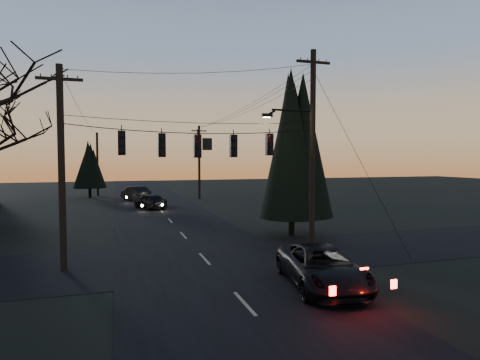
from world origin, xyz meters
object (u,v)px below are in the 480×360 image
object	(u,v)px
evergreen_right	(292,154)
sedan_oncoming_a	(150,201)
suv_near	(322,268)
utility_pole_far_r	(199,199)
utility_pole_far_l	(98,195)
utility_pole_right	(311,251)
sedan_oncoming_b	(135,193)
utility_pole_left	(64,270)

from	to	relation	value
evergreen_right	sedan_oncoming_a	distance (m)	17.82
suv_near	sedan_oncoming_a	xyz separation A→B (m)	(-4.00, 25.14, 0.00)
utility_pole_far_r	suv_near	distance (m)	33.31
utility_pole_far_l	evergreen_right	size ratio (longest dim) A/B	0.92
suv_near	utility_pole_far_r	bearing A→B (deg)	95.20
utility_pole_right	utility_pole_far_r	distance (m)	28.00
utility_pole_right	sedan_oncoming_b	xyz separation A→B (m)	(-7.26, 28.04, 0.80)
utility_pole_right	utility_pole_far_l	world-z (taller)	utility_pole_right
suv_near	sedan_oncoming_a	size ratio (longest dim) A/B	1.22
evergreen_right	suv_near	distance (m)	10.73
evergreen_right	sedan_oncoming_a	world-z (taller)	evergreen_right
utility_pole_right	sedan_oncoming_a	size ratio (longest dim) A/B	2.37
utility_pole_right	utility_pole_far_l	xyz separation A→B (m)	(-11.50, 36.00, 0.00)
utility_pole_right	evergreen_right	size ratio (longest dim) A/B	1.14
sedan_oncoming_b	utility_pole_far_l	bearing A→B (deg)	-81.78
evergreen_right	utility_pole_right	bearing A→B (deg)	-100.90
utility_pole_left	utility_pole_far_r	distance (m)	30.27
utility_pole_far_l	sedan_oncoming_a	xyz separation A→B (m)	(5.20, -16.08, 0.72)
utility_pole_left	sedan_oncoming_a	size ratio (longest dim) A/B	2.02
utility_pole_right	evergreen_right	world-z (taller)	evergreen_right
utility_pole_far_l	evergreen_right	bearing A→B (deg)	-68.90
utility_pole_right	suv_near	size ratio (longest dim) A/B	1.94
utility_pole_left	suv_near	xyz separation A→B (m)	(9.20, -5.23, 0.72)
utility_pole_right	utility_pole_far_l	bearing A→B (deg)	107.72
utility_pole_far_r	suv_near	world-z (taller)	utility_pole_far_r
utility_pole_far_l	suv_near	size ratio (longest dim) A/B	1.55
suv_near	sedan_oncoming_b	size ratio (longest dim) A/B	1.07
utility_pole_far_r	sedan_oncoming_b	xyz separation A→B (m)	(-7.26, 0.04, 0.80)
utility_pole_right	sedan_oncoming_a	distance (m)	20.90
utility_pole_far_r	evergreen_right	world-z (taller)	evergreen_right
evergreen_right	sedan_oncoming_b	size ratio (longest dim) A/B	1.81
utility_pole_left	utility_pole_far_r	size ratio (longest dim) A/B	1.00
evergreen_right	suv_near	world-z (taller)	evergreen_right
sedan_oncoming_a	utility_pole_far_l	bearing A→B (deg)	-92.10
utility_pole_right	utility_pole_far_r	size ratio (longest dim) A/B	1.18
utility_pole_far_l	suv_near	bearing A→B (deg)	-77.42
utility_pole_right	sedan_oncoming_a	world-z (taller)	utility_pole_right
suv_near	sedan_oncoming_b	distance (m)	33.63
utility_pole_left	sedan_oncoming_a	xyz separation A→B (m)	(5.20, 19.92, 0.72)
sedan_oncoming_a	sedan_oncoming_b	xyz separation A→B (m)	(-0.96, 8.12, 0.08)
utility_pole_far_r	evergreen_right	size ratio (longest dim) A/B	0.97
sedan_oncoming_a	suv_near	bearing A→B (deg)	79.02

